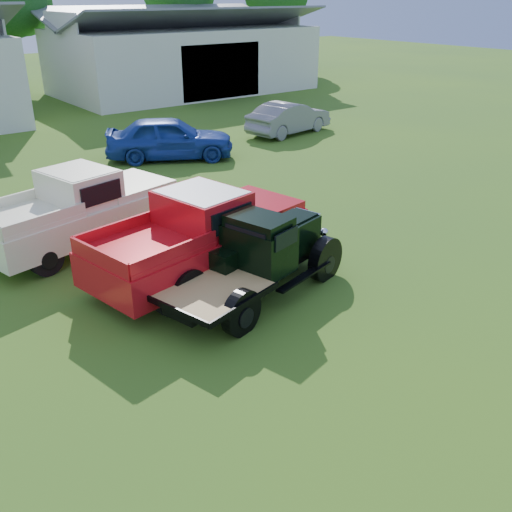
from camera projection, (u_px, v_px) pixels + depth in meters
ground at (285, 326)px, 11.39m from camera, size 120.00×120.00×0.00m
shed_right at (183, 50)px, 37.46m from camera, size 16.80×9.20×5.20m
tree_c at (9, 20)px, 35.99m from camera, size 5.40×5.40×9.00m
tree_d at (179, 8)px, 43.70m from camera, size 6.00×6.00×10.00m
tree_e at (276, 10)px, 46.79m from camera, size 5.70×5.70×9.50m
vintage_flatbed at (256, 257)px, 12.18m from camera, size 4.92×2.88×1.83m
red_pickup at (200, 234)px, 13.06m from camera, size 5.94×3.16×2.06m
white_pickup at (79, 210)px, 14.66m from camera, size 5.70×3.23×1.97m
misc_car_blue at (170, 138)px, 22.50m from camera, size 5.29×4.18×1.69m
misc_car_grey at (289, 118)px, 26.64m from camera, size 4.63×2.22×1.47m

